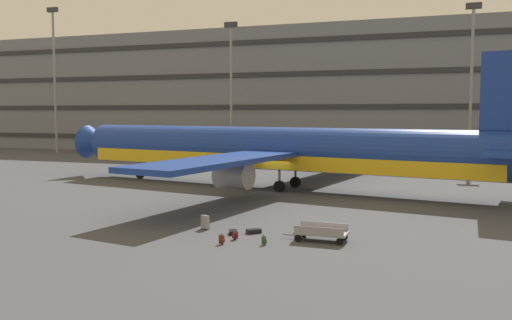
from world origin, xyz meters
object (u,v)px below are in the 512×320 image
(airliner, at_px, (276,151))
(backpack_red, at_px, (235,236))
(suitcase_black, at_px, (254,231))
(suitcase_purple, at_px, (233,232))
(suitcase_large, at_px, (205,222))
(backpack_orange, at_px, (222,239))
(baggage_cart, at_px, (321,233))
(backpack_silver, at_px, (264,240))

(airliner, height_order, backpack_red, airliner)
(suitcase_black, height_order, backpack_red, backpack_red)
(suitcase_purple, relative_size, suitcase_large, 0.80)
(suitcase_purple, relative_size, backpack_red, 1.68)
(backpack_orange, bearing_deg, backpack_red, 78.92)
(suitcase_purple, bearing_deg, baggage_cart, 0.66)
(baggage_cart, bearing_deg, suitcase_black, 172.12)
(airliner, bearing_deg, suitcase_black, -76.47)
(suitcase_purple, height_order, suitcase_large, suitcase_large)
(backpack_orange, bearing_deg, suitcase_large, 127.68)
(airliner, xyz_separation_m, backpack_orange, (3.37, -19.40, -2.94))
(backpack_silver, bearing_deg, backpack_orange, -163.76)
(suitcase_purple, height_order, baggage_cart, baggage_cart)
(suitcase_large, relative_size, backpack_red, 2.09)
(backpack_silver, bearing_deg, suitcase_large, 151.27)
(suitcase_large, bearing_deg, suitcase_purple, -18.60)
(backpack_silver, xyz_separation_m, baggage_cart, (2.40, 1.71, 0.20))
(airliner, xyz_separation_m, baggage_cart, (7.74, -17.12, -2.76))
(suitcase_large, height_order, baggage_cart, suitcase_large)
(airliner, relative_size, backpack_red, 93.90)
(suitcase_black, relative_size, backpack_red, 1.77)
(airliner, bearing_deg, backpack_red, -78.89)
(backpack_orange, bearing_deg, airliner, 99.86)
(suitcase_large, xyz_separation_m, baggage_cart, (6.59, -0.59, 0.02))
(baggage_cart, bearing_deg, suitcase_large, 174.92)
(airliner, distance_m, suitcase_large, 16.80)
(suitcase_purple, bearing_deg, backpack_red, -64.25)
(suitcase_purple, relative_size, baggage_cart, 0.23)
(airliner, height_order, suitcase_large, airliner)
(suitcase_black, height_order, backpack_orange, backpack_orange)
(airliner, height_order, backpack_orange, airliner)
(suitcase_large, distance_m, backpack_red, 3.01)
(suitcase_black, bearing_deg, suitcase_purple, -148.62)
(backpack_silver, height_order, baggage_cart, baggage_cart)
(suitcase_purple, xyz_separation_m, suitcase_black, (0.94, 0.57, 0.01))
(airliner, height_order, suitcase_purple, airliner)
(backpack_red, bearing_deg, suitcase_purple, 115.75)
(baggage_cart, bearing_deg, backpack_silver, -144.43)
(backpack_silver, relative_size, backpack_orange, 0.94)
(backpack_silver, relative_size, backpack_red, 1.12)
(backpack_silver, bearing_deg, airliner, 105.85)
(backpack_red, bearing_deg, backpack_orange, -101.08)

